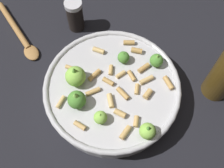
{
  "coord_description": "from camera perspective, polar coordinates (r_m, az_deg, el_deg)",
  "views": [
    {
      "loc": [
        0.26,
        -0.06,
        0.58
      ],
      "look_at": [
        0.0,
        0.0,
        0.07
      ],
      "focal_mm": 42.59,
      "sensor_mm": 36.0,
      "label": 1
    }
  ],
  "objects": [
    {
      "name": "ground_plane",
      "position": [
        0.64,
        -0.0,
        -2.71
      ],
      "size": [
        2.4,
        2.4,
        0.0
      ],
      "primitive_type": "plane",
      "color": "black"
    },
    {
      "name": "cooking_pan",
      "position": [
        0.61,
        -0.08,
        -1.37
      ],
      "size": [
        0.31,
        0.31,
        0.11
      ],
      "color": "#B7B7BC",
      "rests_on": "ground"
    },
    {
      "name": "pepper_shaker",
      "position": [
        0.73,
        -7.95,
        14.42
      ],
      "size": [
        0.05,
        0.05,
        0.09
      ],
      "color": "black",
      "rests_on": "ground"
    },
    {
      "name": "wooden_spoon",
      "position": [
        0.78,
        -19.29,
        10.15
      ],
      "size": [
        0.22,
        0.1,
        0.02
      ],
      "color": "#9E703D",
      "rests_on": "ground"
    }
  ]
}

